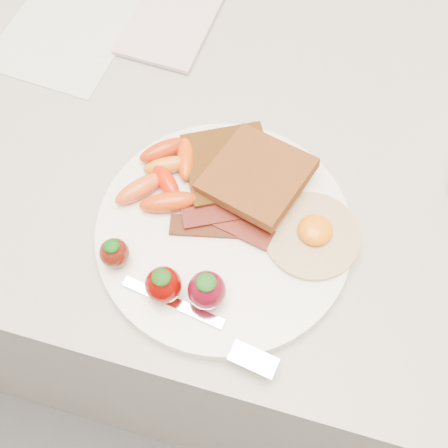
# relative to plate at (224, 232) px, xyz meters

# --- Properties ---
(counter) EXTENTS (2.00, 0.60, 0.90)m
(counter) POSITION_rel_plate_xyz_m (0.02, 0.14, -0.46)
(counter) COLOR gray
(counter) RESTS_ON ground
(plate) EXTENTS (0.27, 0.27, 0.02)m
(plate) POSITION_rel_plate_xyz_m (0.00, 0.00, 0.00)
(plate) COLOR white
(plate) RESTS_ON counter
(toast_lower) EXTENTS (0.13, 0.13, 0.01)m
(toast_lower) POSITION_rel_plate_xyz_m (-0.01, 0.07, 0.02)
(toast_lower) COLOR #3D2504
(toast_lower) RESTS_ON plate
(toast_upper) EXTENTS (0.12, 0.12, 0.02)m
(toast_upper) POSITION_rel_plate_xyz_m (0.02, 0.06, 0.03)
(toast_upper) COLOR #4E290C
(toast_upper) RESTS_ON toast_lower
(fried_egg) EXTENTS (0.12, 0.12, 0.02)m
(fried_egg) POSITION_rel_plate_xyz_m (0.09, 0.02, 0.01)
(fried_egg) COLOR #CCB495
(fried_egg) RESTS_ON plate
(bacon_strips) EXTENTS (0.11, 0.07, 0.01)m
(bacon_strips) POSITION_rel_plate_xyz_m (-0.00, 0.01, 0.01)
(bacon_strips) COLOR black
(bacon_strips) RESTS_ON plate
(baby_carrots) EXTENTS (0.10, 0.11, 0.02)m
(baby_carrots) POSITION_rel_plate_xyz_m (-0.08, 0.04, 0.02)
(baby_carrots) COLOR orange
(baby_carrots) RESTS_ON plate
(strawberries) EXTENTS (0.13, 0.05, 0.05)m
(strawberries) POSITION_rel_plate_xyz_m (-0.03, -0.08, 0.03)
(strawberries) COLOR #511108
(strawberries) RESTS_ON plate
(fork) EXTENTS (0.17, 0.06, 0.00)m
(fork) POSITION_rel_plate_xyz_m (0.02, -0.11, 0.01)
(fork) COLOR white
(fork) RESTS_ON plate
(paper_sheet) EXTENTS (0.17, 0.22, 0.00)m
(paper_sheet) POSITION_rel_plate_xyz_m (-0.28, 0.24, -0.01)
(paper_sheet) COLOR silver
(paper_sheet) RESTS_ON counter
(notepad) EXTENTS (0.11, 0.16, 0.01)m
(notepad) POSITION_rel_plate_xyz_m (-0.15, 0.28, -0.00)
(notepad) COLOR beige
(notepad) RESTS_ON paper_sheet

